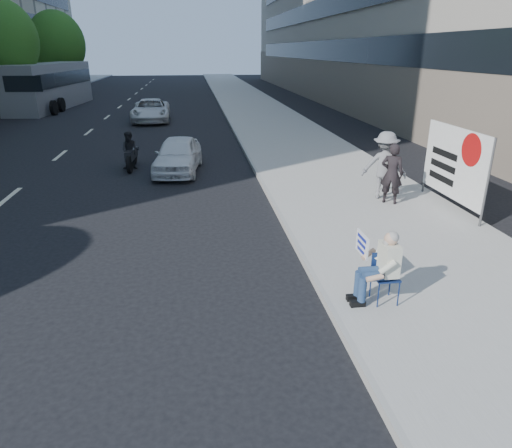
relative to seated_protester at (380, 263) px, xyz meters
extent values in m
plane|color=black|center=(-2.29, -0.30, -0.87)|extent=(160.00, 160.00, 0.00)
cube|color=#98968E|center=(1.71, 19.70, -0.80)|extent=(5.00, 120.00, 0.15)
cylinder|color=#382616|center=(-15.99, 29.70, 0.61)|extent=(0.30, 0.30, 2.97)
ellipsoid|color=#1C4F15|center=(-15.99, 29.70, 4.02)|extent=(4.80, 4.80, 5.52)
cylinder|color=#382616|center=(-15.99, 43.70, 0.44)|extent=(0.30, 0.30, 2.62)
ellipsoid|color=#1C4F15|center=(-15.99, 43.70, 3.91)|extent=(5.40, 5.40, 6.21)
cylinder|color=navy|center=(-0.07, -0.21, -0.50)|extent=(0.02, 0.02, 0.45)
cylinder|color=navy|center=(0.29, -0.21, -0.50)|extent=(0.02, 0.02, 0.45)
cylinder|color=navy|center=(-0.07, 0.15, -0.50)|extent=(0.02, 0.02, 0.45)
cylinder|color=navy|center=(0.29, 0.15, -0.50)|extent=(0.02, 0.02, 0.45)
cube|color=navy|center=(0.11, -0.03, -0.26)|extent=(0.40, 0.40, 0.03)
cube|color=navy|center=(0.11, 0.16, -0.07)|extent=(0.40, 0.02, 0.40)
cylinder|color=navy|center=(-0.11, -0.13, -0.17)|extent=(0.44, 0.17, 0.17)
cylinder|color=navy|center=(-0.33, -0.13, -0.40)|extent=(0.14, 0.14, 0.46)
cube|color=black|center=(-0.39, -0.13, -0.67)|extent=(0.26, 0.11, 0.10)
cylinder|color=navy|center=(-0.11, 0.07, -0.17)|extent=(0.44, 0.17, 0.17)
cylinder|color=navy|center=(-0.33, 0.07, -0.40)|extent=(0.14, 0.14, 0.46)
cube|color=black|center=(-0.39, 0.07, -0.67)|extent=(0.26, 0.11, 0.10)
cube|color=beige|center=(0.13, -0.03, 0.09)|extent=(0.26, 0.42, 0.56)
sphere|color=tan|center=(0.13, -0.03, 0.46)|extent=(0.23, 0.23, 0.23)
ellipsoid|color=gray|center=(0.15, -0.03, 0.49)|extent=(0.22, 0.24, 0.19)
ellipsoid|color=gray|center=(0.05, -0.03, 0.39)|extent=(0.10, 0.14, 0.13)
cylinder|color=beige|center=(0.01, -0.27, 0.06)|extent=(0.30, 0.10, 0.25)
cylinder|color=tan|center=(-0.19, -0.27, -0.12)|extent=(0.29, 0.09, 0.14)
cylinder|color=beige|center=(0.06, 0.23, 0.11)|extent=(0.26, 0.20, 0.32)
cylinder|color=tan|center=(-0.07, 0.37, 0.01)|extent=(0.30, 0.21, 0.18)
cube|color=white|center=(-0.14, 0.52, 0.14)|extent=(0.03, 0.55, 0.40)
imported|color=slate|center=(2.40, 5.68, 0.25)|extent=(1.45, 1.17, 1.95)
imported|color=black|center=(2.43, 5.19, 0.13)|extent=(0.75, 0.68, 1.71)
cylinder|color=#4C4C4C|center=(3.91, 3.11, 0.38)|extent=(0.06, 0.06, 2.20)
cylinder|color=#4C4C4C|center=(3.91, 6.11, 0.38)|extent=(0.06, 0.06, 2.20)
cube|color=white|center=(3.89, 4.61, 0.53)|extent=(0.04, 3.00, 1.90)
cylinder|color=#A50C0C|center=(3.87, 3.91, 1.03)|extent=(0.01, 0.84, 0.84)
cube|color=black|center=(3.87, 5.11, 0.68)|extent=(0.01, 1.30, 0.18)
cube|color=black|center=(3.87, 5.11, 0.33)|extent=(0.01, 1.30, 0.18)
cube|color=black|center=(3.87, 5.11, -0.02)|extent=(0.01, 1.30, 0.18)
imported|color=white|center=(-3.65, 10.18, -0.23)|extent=(1.96, 3.92, 1.28)
imported|color=silver|center=(-5.65, 23.40, -0.19)|extent=(2.40, 4.97, 1.36)
cylinder|color=black|center=(-5.43, 10.25, -0.55)|extent=(0.18, 0.65, 0.64)
cylinder|color=black|center=(-5.43, 11.65, -0.55)|extent=(0.18, 0.65, 0.64)
cube|color=black|center=(-5.43, 10.95, -0.32)|extent=(0.36, 1.22, 0.35)
imported|color=black|center=(-5.43, 10.85, -0.16)|extent=(0.74, 0.60, 1.42)
cube|color=slate|center=(-13.78, 31.68, 0.78)|extent=(3.63, 12.18, 3.30)
cube|color=black|center=(-15.05, 31.68, 1.33)|extent=(1.16, 11.45, 1.00)
cube|color=black|center=(-12.51, 31.68, 1.33)|extent=(1.16, 11.45, 1.00)
cube|color=black|center=(-13.78, 25.66, 1.33)|extent=(2.39, 0.29, 1.00)
cylinder|color=black|center=(-15.03, 27.18, -0.37)|extent=(0.34, 1.02, 1.00)
cylinder|color=black|center=(-12.53, 27.18, -0.37)|extent=(0.34, 1.02, 1.00)
cylinder|color=black|center=(-15.03, 29.18, -0.37)|extent=(0.34, 1.02, 1.00)
cylinder|color=black|center=(-12.53, 29.18, -0.37)|extent=(0.34, 1.02, 1.00)
cylinder|color=black|center=(-15.03, 35.18, -0.37)|extent=(0.34, 1.02, 1.00)
cylinder|color=black|center=(-12.53, 35.18, -0.37)|extent=(0.34, 1.02, 1.00)
cylinder|color=black|center=(-15.03, 36.68, -0.37)|extent=(0.34, 1.02, 1.00)
cylinder|color=black|center=(-12.53, 36.68, -0.37)|extent=(0.34, 1.02, 1.00)
camera|label=1|loc=(-3.03, -6.63, 3.39)|focal=32.00mm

